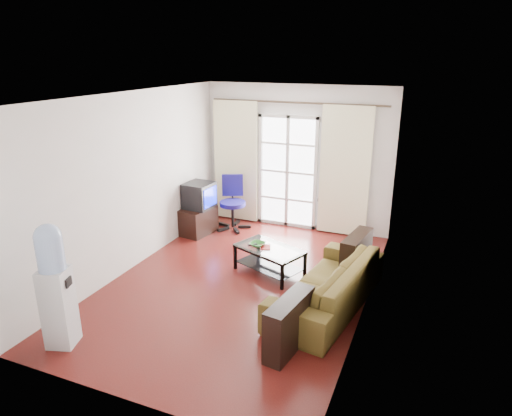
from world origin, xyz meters
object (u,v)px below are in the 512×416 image
Objects in this scene: coffee_table at (269,257)px; task_chair at (233,213)px; crt_tv at (198,195)px; water_cooler at (55,284)px; tv_stand at (198,221)px; sofa at (328,284)px.

task_chair is at bearing 131.12° from coffee_table.
crt_tv is at bearing 149.27° from coffee_table.
crt_tv is 3.69m from water_cooler.
crt_tv is at bearing 76.44° from water_cooler.
crt_tv is at bearing 98.92° from tv_stand.
tv_stand is at bearing 150.42° from coffee_table.
coffee_table is at bearing -20.28° from tv_stand.
coffee_table is 3.09m from water_cooler.
sofa is 1.97× the size of coffee_table.
sofa is 3.35m from crt_tv.
coffee_table is at bearing 41.42° from water_cooler.
water_cooler reaches higher than task_chair.
task_chair reaches higher than coffee_table.
sofa is 3.34m from water_cooler.
task_chair is 0.68× the size of water_cooler.
task_chair reaches higher than sofa.
water_cooler is at bearing -81.84° from crt_tv.
coffee_table is (-1.05, 0.59, -0.05)m from sofa.
crt_tv is 0.37× the size of water_cooler.
crt_tv is (-2.87, 1.67, 0.41)m from sofa.
sofa reaches higher than tv_stand.
tv_stand is 0.70m from task_chair.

